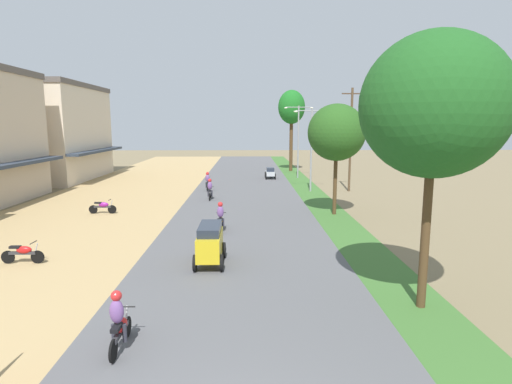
{
  "coord_description": "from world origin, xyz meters",
  "views": [
    {
      "loc": [
        0.24,
        -6.11,
        5.88
      ],
      "look_at": [
        0.76,
        18.81,
        1.8
      ],
      "focal_mm": 29.02,
      "sensor_mm": 36.0,
      "label": 1
    }
  ],
  "objects_px": {
    "parked_motorbike_third": "(103,206)",
    "motorbike_ahead_third": "(221,217)",
    "streetlamp_mid": "(298,137)",
    "utility_pole_near": "(351,138)",
    "motorbike_ahead_second": "(119,322)",
    "motorbike_ahead_fourth": "(210,190)",
    "car_van_yellow": "(210,242)",
    "motorbike_ahead_fifth": "(208,182)",
    "car_sedan_silver": "(270,172)",
    "median_tree_nearest": "(434,106)",
    "median_tree_second": "(337,133)",
    "parked_motorbike_second": "(23,252)",
    "median_tree_third": "(292,108)",
    "streetlamp_near": "(311,144)"
  },
  "relations": [
    {
      "from": "median_tree_third",
      "to": "streetlamp_mid",
      "type": "bearing_deg",
      "value": -89.63
    },
    {
      "from": "median_tree_nearest",
      "to": "median_tree_second",
      "type": "relative_size",
      "value": 1.2
    },
    {
      "from": "parked_motorbike_third",
      "to": "motorbike_ahead_fourth",
      "type": "bearing_deg",
      "value": 36.73
    },
    {
      "from": "streetlamp_mid",
      "to": "utility_pole_near",
      "type": "xyz_separation_m",
      "value": [
        3.49,
        -9.02,
        0.13
      ]
    },
    {
      "from": "parked_motorbike_second",
      "to": "motorbike_ahead_second",
      "type": "xyz_separation_m",
      "value": [
        6.16,
        -6.95,
        0.3
      ]
    },
    {
      "from": "median_tree_nearest",
      "to": "median_tree_second",
      "type": "xyz_separation_m",
      "value": [
        0.1,
        13.97,
        -1.06
      ]
    },
    {
      "from": "median_tree_nearest",
      "to": "streetlamp_near",
      "type": "bearing_deg",
      "value": 90.09
    },
    {
      "from": "motorbike_ahead_fifth",
      "to": "median_tree_second",
      "type": "bearing_deg",
      "value": -47.26
    },
    {
      "from": "motorbike_ahead_third",
      "to": "motorbike_ahead_fifth",
      "type": "bearing_deg",
      "value": 98.14
    },
    {
      "from": "parked_motorbike_third",
      "to": "median_tree_nearest",
      "type": "relative_size",
      "value": 0.21
    },
    {
      "from": "car_van_yellow",
      "to": "motorbike_ahead_fifth",
      "type": "distance_m",
      "value": 19.82
    },
    {
      "from": "median_tree_nearest",
      "to": "median_tree_third",
      "type": "xyz_separation_m",
      "value": [
        -0.08,
        39.69,
        1.48
      ]
    },
    {
      "from": "median_tree_nearest",
      "to": "motorbike_ahead_third",
      "type": "distance_m",
      "value": 13.19
    },
    {
      "from": "utility_pole_near",
      "to": "motorbike_ahead_fifth",
      "type": "distance_m",
      "value": 13.15
    },
    {
      "from": "parked_motorbike_third",
      "to": "car_sedan_silver",
      "type": "relative_size",
      "value": 0.8
    },
    {
      "from": "median_tree_nearest",
      "to": "streetlamp_mid",
      "type": "distance_m",
      "value": 32.8
    },
    {
      "from": "motorbike_ahead_second",
      "to": "motorbike_ahead_third",
      "type": "distance_m",
      "value": 12.22
    },
    {
      "from": "motorbike_ahead_fifth",
      "to": "car_van_yellow",
      "type": "bearing_deg",
      "value": -84.35
    },
    {
      "from": "median_tree_second",
      "to": "motorbike_ahead_second",
      "type": "distance_m",
      "value": 19.27
    },
    {
      "from": "median_tree_third",
      "to": "parked_motorbike_third",
      "type": "bearing_deg",
      "value": -120.85
    },
    {
      "from": "parked_motorbike_second",
      "to": "median_tree_nearest",
      "type": "height_order",
      "value": "median_tree_nearest"
    },
    {
      "from": "car_sedan_silver",
      "to": "utility_pole_near",
      "type": "bearing_deg",
      "value": -51.89
    },
    {
      "from": "utility_pole_near",
      "to": "parked_motorbike_second",
      "type": "bearing_deg",
      "value": -133.98
    },
    {
      "from": "motorbike_ahead_second",
      "to": "parked_motorbike_second",
      "type": "bearing_deg",
      "value": 131.56
    },
    {
      "from": "parked_motorbike_second",
      "to": "streetlamp_near",
      "type": "xyz_separation_m",
      "value": [
        15.05,
        18.91,
        3.66
      ]
    },
    {
      "from": "median_tree_third",
      "to": "utility_pole_near",
      "type": "relative_size",
      "value": 1.12
    },
    {
      "from": "motorbike_ahead_fourth",
      "to": "motorbike_ahead_fifth",
      "type": "xyz_separation_m",
      "value": [
        -0.61,
        4.55,
        0.0
      ]
    },
    {
      "from": "streetlamp_mid",
      "to": "car_van_yellow",
      "type": "relative_size",
      "value": 3.24
    },
    {
      "from": "parked_motorbike_third",
      "to": "median_tree_nearest",
      "type": "distance_m",
      "value": 21.75
    },
    {
      "from": "motorbike_ahead_fourth",
      "to": "motorbike_ahead_third",
      "type": "bearing_deg",
      "value": -81.6
    },
    {
      "from": "streetlamp_near",
      "to": "car_van_yellow",
      "type": "height_order",
      "value": "streetlamp_near"
    },
    {
      "from": "parked_motorbike_third",
      "to": "streetlamp_mid",
      "type": "distance_m",
      "value": 24.06
    },
    {
      "from": "parked_motorbike_second",
      "to": "median_tree_third",
      "type": "bearing_deg",
      "value": 66.9
    },
    {
      "from": "parked_motorbike_second",
      "to": "median_tree_nearest",
      "type": "bearing_deg",
      "value": -16.63
    },
    {
      "from": "median_tree_third",
      "to": "motorbike_ahead_fifth",
      "type": "bearing_deg",
      "value": -119.89
    },
    {
      "from": "motorbike_ahead_fifth",
      "to": "median_tree_third",
      "type": "bearing_deg",
      "value": 60.11
    },
    {
      "from": "parked_motorbike_third",
      "to": "car_van_yellow",
      "type": "bearing_deg",
      "value": -52.05
    },
    {
      "from": "median_tree_nearest",
      "to": "median_tree_second",
      "type": "bearing_deg",
      "value": 89.58
    },
    {
      "from": "parked_motorbike_third",
      "to": "median_tree_second",
      "type": "xyz_separation_m",
      "value": [
        15.25,
        -0.49,
        4.81
      ]
    },
    {
      "from": "parked_motorbike_third",
      "to": "motorbike_ahead_third",
      "type": "bearing_deg",
      "value": -30.88
    },
    {
      "from": "streetlamp_near",
      "to": "motorbike_ahead_fifth",
      "type": "xyz_separation_m",
      "value": [
        -9.09,
        0.54,
        -3.36
      ]
    },
    {
      "from": "streetlamp_near",
      "to": "car_van_yellow",
      "type": "xyz_separation_m",
      "value": [
        -7.14,
        -19.19,
        -3.19
      ]
    },
    {
      "from": "utility_pole_near",
      "to": "motorbike_ahead_fourth",
      "type": "relative_size",
      "value": 5.0
    },
    {
      "from": "utility_pole_near",
      "to": "motorbike_ahead_third",
      "type": "relative_size",
      "value": 5.0
    },
    {
      "from": "parked_motorbike_second",
      "to": "motorbike_ahead_third",
      "type": "bearing_deg",
      "value": 32.6
    },
    {
      "from": "median_tree_nearest",
      "to": "motorbike_ahead_fourth",
      "type": "xyz_separation_m",
      "value": [
        -8.52,
        19.41,
        -5.57
      ]
    },
    {
      "from": "motorbike_ahead_second",
      "to": "motorbike_ahead_fourth",
      "type": "height_order",
      "value": "same"
    },
    {
      "from": "median_tree_nearest",
      "to": "median_tree_third",
      "type": "bearing_deg",
      "value": 90.12
    },
    {
      "from": "car_van_yellow",
      "to": "motorbike_ahead_fourth",
      "type": "bearing_deg",
      "value": 95.07
    },
    {
      "from": "streetlamp_mid",
      "to": "utility_pole_near",
      "type": "height_order",
      "value": "utility_pole_near"
    }
  ]
}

